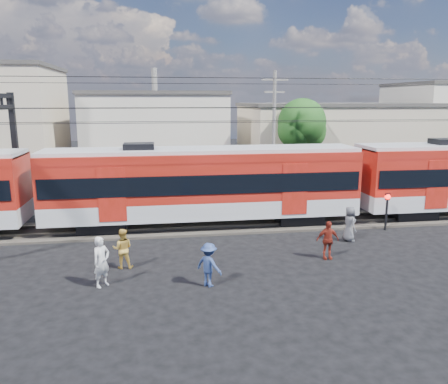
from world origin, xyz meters
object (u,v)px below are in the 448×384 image
(pedestrian_c, at_px, (209,265))
(crossing_signal, at_px, (387,205))
(commuter_train, at_px, (207,182))
(pedestrian_a, at_px, (101,262))

(pedestrian_c, distance_m, crossing_signal, 11.26)
(commuter_train, distance_m, pedestrian_a, 8.45)
(commuter_train, distance_m, pedestrian_c, 7.71)
(pedestrian_c, relative_size, crossing_signal, 0.83)
(commuter_train, bearing_deg, crossing_signal, -12.51)
(crossing_signal, bearing_deg, pedestrian_c, -150.69)
(pedestrian_c, bearing_deg, pedestrian_a, 34.71)
(commuter_train, xyz_separation_m, pedestrian_c, (-0.79, -7.51, -1.60))
(pedestrian_c, xyz_separation_m, crossing_signal, (9.81, 5.51, 0.54))
(pedestrian_a, bearing_deg, pedestrian_c, -52.82)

